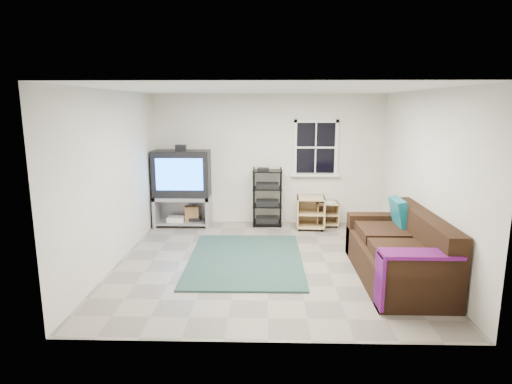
{
  "coord_description": "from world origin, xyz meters",
  "views": [
    {
      "loc": [
        -0.02,
        -6.27,
        2.38
      ],
      "look_at": [
        -0.19,
        0.4,
        1.02
      ],
      "focal_mm": 30.0,
      "sensor_mm": 36.0,
      "label": 1
    }
  ],
  "objects_px": {
    "tv_unit": "(182,182)",
    "av_rack": "(267,201)",
    "side_table_right": "(326,212)",
    "sofa": "(399,254)",
    "side_table_left": "(310,211)"
  },
  "relations": [
    {
      "from": "tv_unit",
      "to": "side_table_left",
      "type": "relative_size",
      "value": 2.59
    },
    {
      "from": "tv_unit",
      "to": "side_table_left",
      "type": "distance_m",
      "value": 2.6
    },
    {
      "from": "tv_unit",
      "to": "av_rack",
      "type": "height_order",
      "value": "tv_unit"
    },
    {
      "from": "av_rack",
      "to": "side_table_right",
      "type": "relative_size",
      "value": 2.32
    },
    {
      "from": "side_table_left",
      "to": "side_table_right",
      "type": "xyz_separation_m",
      "value": [
        0.34,
        0.19,
        -0.06
      ]
    },
    {
      "from": "side_table_right",
      "to": "tv_unit",
      "type": "bearing_deg",
      "value": -178.35
    },
    {
      "from": "tv_unit",
      "to": "sofa",
      "type": "bearing_deg",
      "value": -36.4
    },
    {
      "from": "tv_unit",
      "to": "av_rack",
      "type": "relative_size",
      "value": 1.4
    },
    {
      "from": "side_table_left",
      "to": "av_rack",
      "type": "bearing_deg",
      "value": 168.59
    },
    {
      "from": "side_table_right",
      "to": "sofa",
      "type": "bearing_deg",
      "value": -76.49
    },
    {
      "from": "av_rack",
      "to": "side_table_right",
      "type": "bearing_deg",
      "value": 0.79
    },
    {
      "from": "tv_unit",
      "to": "sofa",
      "type": "distance_m",
      "value": 4.41
    },
    {
      "from": "tv_unit",
      "to": "side_table_left",
      "type": "height_order",
      "value": "tv_unit"
    },
    {
      "from": "side_table_right",
      "to": "sofa",
      "type": "relative_size",
      "value": 0.22
    },
    {
      "from": "side_table_left",
      "to": "side_table_right",
      "type": "height_order",
      "value": "side_table_left"
    }
  ]
}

